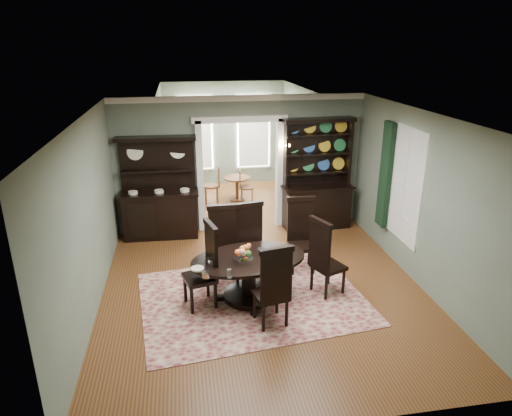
% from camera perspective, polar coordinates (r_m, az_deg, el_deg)
% --- Properties ---
extents(room, '(5.51, 6.01, 3.01)m').
position_cam_1_polar(room, '(7.40, 1.00, 0.39)').
color(room, brown).
rests_on(room, ground).
extents(parlor, '(3.51, 3.50, 3.01)m').
position_cam_1_polar(parlor, '(12.66, -3.51, 8.48)').
color(parlor, brown).
rests_on(parlor, ground).
extents(doorway_trim, '(2.08, 0.25, 2.57)m').
position_cam_1_polar(doorway_trim, '(10.18, -2.00, 6.19)').
color(doorway_trim, silver).
rests_on(doorway_trim, floor).
extents(right_window, '(0.15, 1.47, 2.12)m').
position_cam_1_polar(right_window, '(9.03, 17.03, 3.34)').
color(right_window, white).
rests_on(right_window, wall_right).
extents(wall_sconce, '(0.27, 0.21, 0.21)m').
position_cam_1_polar(wall_sconce, '(10.14, 3.47, 7.67)').
color(wall_sconce, '#C38834').
rests_on(wall_sconce, back_wall_right).
extents(rug, '(3.93, 3.14, 0.01)m').
position_cam_1_polar(rug, '(7.83, -0.44, -11.20)').
color(rug, maroon).
rests_on(rug, floor).
extents(dining_table, '(2.08, 2.04, 0.76)m').
position_cam_1_polar(dining_table, '(7.58, -0.92, -7.78)').
color(dining_table, black).
rests_on(dining_table, rug).
extents(centerpiece, '(1.60, 1.03, 0.26)m').
position_cam_1_polar(centerpiece, '(7.35, -1.58, -6.06)').
color(centerpiece, silver).
rests_on(centerpiece, dining_table).
extents(chair_far_left, '(0.54, 0.50, 1.41)m').
position_cam_1_polar(chair_far_left, '(8.09, -4.07, -4.27)').
color(chair_far_left, black).
rests_on(chair_far_left, rug).
extents(chair_far_mid, '(0.59, 0.56, 1.37)m').
position_cam_1_polar(chair_far_mid, '(8.28, -0.61, -3.76)').
color(chair_far_mid, black).
rests_on(chair_far_mid, rug).
extents(chair_far_right, '(0.54, 0.52, 1.39)m').
position_cam_1_polar(chair_far_right, '(8.56, 5.64, -2.97)').
color(chair_far_right, black).
rests_on(chair_far_right, rug).
extents(chair_end_left, '(0.61, 0.63, 1.41)m').
position_cam_1_polar(chair_end_left, '(7.37, -6.26, -6.86)').
color(chair_end_left, black).
rests_on(chair_end_left, rug).
extents(chair_end_right, '(0.64, 0.66, 1.38)m').
position_cam_1_polar(chair_end_right, '(7.70, 8.46, -5.89)').
color(chair_end_right, black).
rests_on(chair_end_right, rug).
extents(chair_near, '(0.58, 0.56, 1.36)m').
position_cam_1_polar(chair_near, '(6.78, 2.23, -9.61)').
color(chair_near, black).
rests_on(chair_near, rug).
extents(sideboard, '(1.69, 0.64, 2.21)m').
position_cam_1_polar(sideboard, '(10.12, -11.90, 0.64)').
color(sideboard, black).
rests_on(sideboard, floor).
extents(welsh_dresser, '(1.64, 0.68, 2.51)m').
position_cam_1_polar(welsh_dresser, '(10.48, 7.58, 2.38)').
color(welsh_dresser, black).
rests_on(welsh_dresser, floor).
extents(parlor_table, '(0.71, 0.71, 0.65)m').
position_cam_1_polar(parlor_table, '(12.26, -2.39, 2.85)').
color(parlor_table, brown).
rests_on(parlor_table, parlor_floor).
extents(parlor_chair_left, '(0.44, 0.44, 1.03)m').
position_cam_1_polar(parlor_chair_left, '(12.04, -5.27, 3.08)').
color(parlor_chair_left, brown).
rests_on(parlor_chair_left, parlor_floor).
extents(parlor_chair_right, '(0.41, 0.40, 0.93)m').
position_cam_1_polar(parlor_chair_right, '(12.02, -1.47, 2.84)').
color(parlor_chair_right, brown).
rests_on(parlor_chair_right, parlor_floor).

